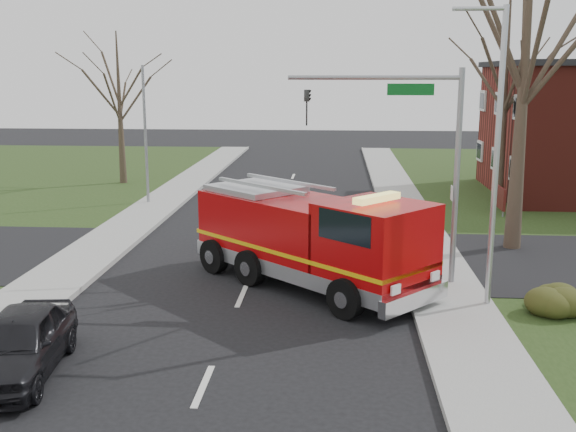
{
  "coord_description": "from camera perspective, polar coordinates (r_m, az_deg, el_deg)",
  "views": [
    {
      "loc": [
        2.81,
        -19.3,
        6.66
      ],
      "look_at": [
        1.23,
        2.41,
        2.0
      ],
      "focal_mm": 42.0,
      "sensor_mm": 36.0,
      "label": 1
    }
  ],
  "objects": [
    {
      "name": "hedge_corner",
      "position": [
        20.25,
        21.88,
        -6.29
      ],
      "size": [
        2.8,
        2.0,
        0.9
      ],
      "primitive_type": "ellipsoid",
      "color": "#303513",
      "rests_on": "lawn_right"
    },
    {
      "name": "sidewalk_right",
      "position": [
        20.67,
        13.47,
        -6.84
      ],
      "size": [
        2.4,
        80.0,
        0.15
      ],
      "primitive_type": "cube",
      "color": "gray",
      "rests_on": "ground"
    },
    {
      "name": "utility_pole_far",
      "position": [
        34.8,
        -11.97,
        6.62
      ],
      "size": [
        0.14,
        0.14,
        7.0
      ],
      "primitive_type": "cylinder",
      "color": "gray",
      "rests_on": "ground"
    },
    {
      "name": "streetlight_pole",
      "position": [
        19.41,
        17.1,
        5.32
      ],
      "size": [
        1.48,
        0.16,
        8.4
      ],
      "color": "#B7BABF",
      "rests_on": "ground"
    },
    {
      "name": "ground",
      "position": [
        20.61,
        -3.93,
        -6.8
      ],
      "size": [
        120.0,
        120.0,
        0.0
      ],
      "primitive_type": "plane",
      "color": "black",
      "rests_on": "ground"
    },
    {
      "name": "traffic_signal_mast",
      "position": [
        21.03,
        10.76,
        6.55
      ],
      "size": [
        5.29,
        0.18,
        6.8
      ],
      "color": "gray",
      "rests_on": "ground"
    },
    {
      "name": "bare_tree_near",
      "position": [
        26.18,
        19.49,
        13.07
      ],
      "size": [
        6.0,
        6.0,
        12.0
      ],
      "color": "#3A2C22",
      "rests_on": "ground"
    },
    {
      "name": "parked_car_maroon",
      "position": [
        16.4,
        -21.82,
        -9.98
      ],
      "size": [
        2.23,
        4.51,
        1.48
      ],
      "primitive_type": "imported",
      "rotation": [
        0.0,
        0.0,
        0.12
      ],
      "color": "black",
      "rests_on": "ground"
    },
    {
      "name": "health_center_sign",
      "position": [
        33.22,
        17.48,
        1.5
      ],
      "size": [
        0.12,
        2.0,
        1.4
      ],
      "color": "#4B1411",
      "rests_on": "ground"
    },
    {
      "name": "sidewalk_left",
      "position": [
        22.29,
        -20.01,
        -5.85
      ],
      "size": [
        2.4,
        80.0,
        0.15
      ],
      "primitive_type": "cube",
      "color": "gray",
      "rests_on": "ground"
    },
    {
      "name": "bare_tree_left",
      "position": [
        41.35,
        -14.12,
        10.21
      ],
      "size": [
        4.5,
        4.5,
        9.0
      ],
      "color": "#3A2C22",
      "rests_on": "ground"
    },
    {
      "name": "fire_engine",
      "position": [
        21.12,
        2.04,
        -2.1
      ],
      "size": [
        7.87,
        7.56,
        3.29
      ],
      "rotation": [
        0.0,
        0.0,
        0.83
      ],
      "color": "#A60709",
      "rests_on": "ground"
    },
    {
      "name": "bare_tree_far",
      "position": [
        35.26,
        17.94,
        11.23
      ],
      "size": [
        5.25,
        5.25,
        10.5
      ],
      "color": "#3A2C22",
      "rests_on": "ground"
    }
  ]
}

